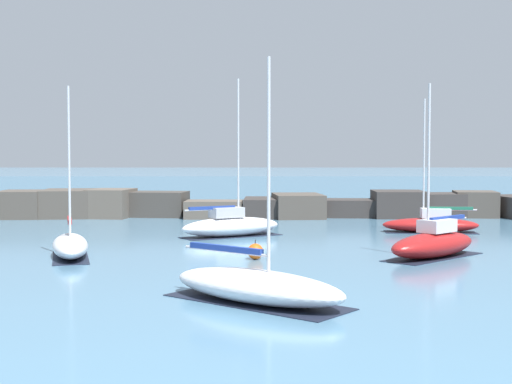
# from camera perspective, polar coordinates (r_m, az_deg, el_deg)

# --- Properties ---
(open_sea_beyond) EXTENTS (400.00, 116.00, 0.01)m
(open_sea_beyond) POSITION_cam_1_polar(r_m,az_deg,el_deg) (119.18, 1.55, 0.46)
(open_sea_beyond) COLOR teal
(open_sea_beyond) RESTS_ON ground
(breakwater_jetty) EXTENTS (68.23, 6.80, 2.57)m
(breakwater_jetty) POSITION_cam_1_polar(r_m,az_deg,el_deg) (59.45, 4.36, -1.02)
(breakwater_jetty) COLOR #423D38
(breakwater_jetty) RESTS_ON ground
(sailboat_moored_0) EXTENTS (3.42, 6.79, 8.57)m
(sailboat_moored_0) POSITION_cam_1_polar(r_m,az_deg,el_deg) (37.48, -14.45, -4.11)
(sailboat_moored_0) COLOR white
(sailboat_moored_0) RESTS_ON ground
(sailboat_moored_1) EXTENTS (7.16, 6.47, 8.47)m
(sailboat_moored_1) POSITION_cam_1_polar(r_m,az_deg,el_deg) (25.02, 0.21, -7.51)
(sailboat_moored_1) COLOR white
(sailboat_moored_1) RESTS_ON ground
(sailboat_moored_2) EXTENTS (6.49, 2.57, 8.88)m
(sailboat_moored_2) POSITION_cam_1_polar(r_m,az_deg,el_deg) (48.88, 14.03, -2.47)
(sailboat_moored_2) COLOR maroon
(sailboat_moored_2) RESTS_ON ground
(sailboat_moored_5) EXTENTS (6.93, 5.21, 9.97)m
(sailboat_moored_5) POSITION_cam_1_polar(r_m,az_deg,el_deg) (45.16, -1.83, -2.67)
(sailboat_moored_5) COLOR white
(sailboat_moored_5) RESTS_ON ground
(sailboat_moored_7) EXTENTS (6.19, 6.05, 8.68)m
(sailboat_moored_7) POSITION_cam_1_polar(r_m,az_deg,el_deg) (37.01, 14.22, -3.98)
(sailboat_moored_7) COLOR maroon
(sailboat_moored_7) RESTS_ON ground
(mooring_buoy_orange_near) EXTENTS (0.78, 0.78, 0.98)m
(mooring_buoy_orange_near) POSITION_cam_1_polar(r_m,az_deg,el_deg) (35.23, 0.15, -4.78)
(mooring_buoy_orange_near) COLOR #EA5914
(mooring_buoy_orange_near) RESTS_ON ground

